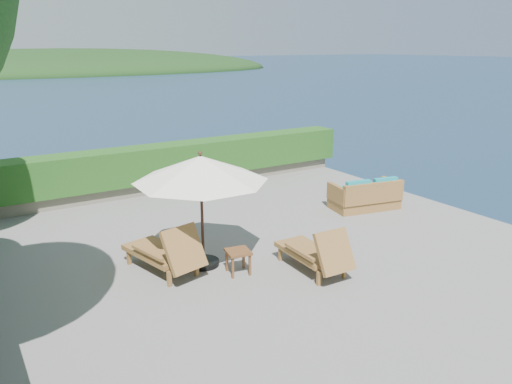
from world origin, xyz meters
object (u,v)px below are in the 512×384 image
lounge_left (166,251)px  side_table (238,255)px  lounge_right (316,252)px  patio_umbrella (201,170)px  wicker_loveseat (366,197)px

lounge_left → side_table: lounge_left is taller
lounge_left → lounge_right: lounge_left is taller
patio_umbrella → wicker_loveseat: 5.47m
lounge_left → lounge_right: size_ratio=1.12×
lounge_left → side_table: size_ratio=3.79×
lounge_left → wicker_loveseat: bearing=-5.4°
lounge_right → wicker_loveseat: lounge_right is taller
lounge_left → patio_umbrella: bearing=-19.2°
patio_umbrella → side_table: (0.40, -0.67, -1.55)m
side_table → wicker_loveseat: size_ratio=0.26×
side_table → wicker_loveseat: (4.76, 1.57, -0.04)m
lounge_right → side_table: size_ratio=3.39×
patio_umbrella → lounge_right: size_ratio=1.94×
patio_umbrella → side_table: 1.73m
lounge_left → side_table: 1.35m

